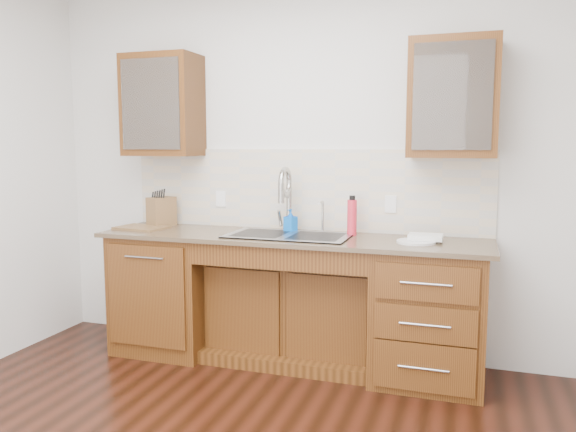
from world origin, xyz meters
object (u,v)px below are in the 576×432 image
(plate, at_px, (416,242))
(knife_block, at_px, (161,212))
(soap_bottle, at_px, (291,221))
(water_bottle, at_px, (352,218))
(cutting_board, at_px, (142,228))

(plate, distance_m, knife_block, 1.95)
(soap_bottle, height_order, knife_block, knife_block)
(soap_bottle, relative_size, water_bottle, 0.67)
(water_bottle, relative_size, knife_block, 1.10)
(plate, height_order, knife_block, knife_block)
(soap_bottle, bearing_deg, plate, 9.27)
(soap_bottle, xyz_separation_m, knife_block, (-1.04, -0.02, 0.03))
(soap_bottle, xyz_separation_m, water_bottle, (0.45, -0.01, 0.04))
(plate, bearing_deg, knife_block, 175.06)
(knife_block, bearing_deg, water_bottle, 22.95)
(water_bottle, relative_size, plate, 0.99)
(water_bottle, height_order, knife_block, water_bottle)
(water_bottle, relative_size, cutting_board, 0.68)
(knife_block, bearing_deg, plate, 17.78)
(water_bottle, bearing_deg, soap_bottle, 178.37)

